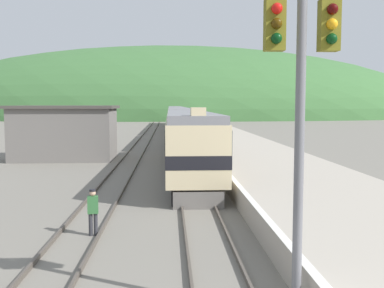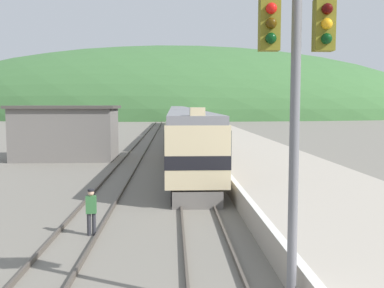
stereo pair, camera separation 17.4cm
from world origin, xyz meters
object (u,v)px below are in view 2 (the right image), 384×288
carriage_third (179,118)px  signal_mast_main (296,82)px  express_train_lead_car (189,140)px  carriage_fourth (178,115)px  track_worker (91,210)px  carriage_second (182,125)px

carriage_third → signal_mast_main: 64.18m
express_train_lead_car → carriage_fourth: (0.00, 65.67, -0.01)m
express_train_lead_car → signal_mast_main: signal_mast_main is taller
carriage_third → track_worker: bearing=-93.9°
carriage_fourth → track_worker: carriage_fourth is taller
signal_mast_main → carriage_fourth: bearing=90.9°
carriage_fourth → track_worker: 79.62m
carriage_second → carriage_fourth: bearing=90.0°
carriage_third → carriage_fourth: same height
carriage_third → track_worker: 57.84m
track_worker → express_train_lead_car: bearing=74.3°
track_worker → carriage_second: bearing=83.8°
carriage_second → signal_mast_main: 42.40m
carriage_third → express_train_lead_car: bearing=-90.0°
carriage_second → carriage_fourth: 43.63m
express_train_lead_car → carriage_third: bearing=90.0°
express_train_lead_car → track_worker: 14.44m
express_train_lead_car → track_worker: (-3.90, -13.84, -1.30)m
carriage_third → carriage_fourth: (0.00, 21.82, 0.00)m
carriage_fourth → carriage_second: bearing=-90.0°
carriage_second → carriage_third: size_ratio=1.00×
carriage_fourth → track_worker: (-3.90, -79.51, -1.29)m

